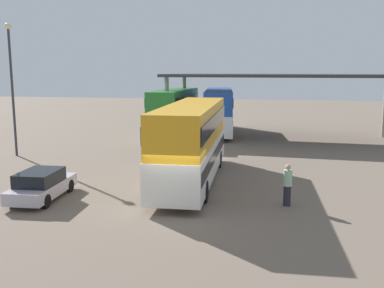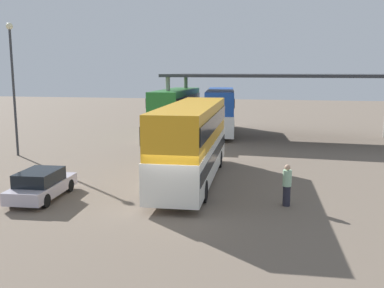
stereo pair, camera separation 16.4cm
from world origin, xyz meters
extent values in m
plane|color=#706153|center=(0.00, 0.00, 0.00)|extent=(140.00, 140.00, 0.00)
cube|color=white|center=(-0.30, 4.99, 1.24)|extent=(2.76, 11.54, 1.78)
cube|color=orange|center=(-0.30, 4.99, 3.10)|extent=(2.68, 11.31, 1.93)
cube|color=black|center=(-0.30, 4.99, 1.45)|extent=(2.79, 11.09, 0.61)
cube|color=black|center=(-0.30, 4.99, 3.19)|extent=(2.79, 11.09, 0.77)
cube|color=black|center=(-0.47, 10.67, 1.51)|extent=(2.06, 0.16, 1.07)
cube|color=orange|center=(-0.47, 10.67, 2.36)|extent=(1.70, 0.13, 0.36)
cylinder|color=black|center=(-1.49, 8.51, 0.50)|extent=(0.31, 1.01, 1.00)
cylinder|color=black|center=(0.69, 8.58, 0.50)|extent=(0.31, 1.01, 1.00)
cylinder|color=black|center=(-1.28, 1.40, 0.50)|extent=(0.31, 1.01, 1.00)
cylinder|color=black|center=(0.90, 1.46, 0.50)|extent=(0.31, 1.01, 1.00)
cube|color=#BDB3C1|center=(-6.42, 0.68, 0.49)|extent=(1.87, 4.11, 0.55)
cube|color=black|center=(-6.41, 0.47, 1.06)|extent=(1.65, 2.29, 0.58)
cylinder|color=black|center=(-7.24, 1.88, 0.30)|extent=(0.23, 0.61, 0.60)
cylinder|color=black|center=(-5.73, 1.96, 0.30)|extent=(0.23, 0.61, 0.60)
cylinder|color=black|center=(-7.10, -0.61, 0.30)|extent=(0.23, 0.61, 0.60)
cylinder|color=black|center=(-5.60, -0.53, 0.30)|extent=(0.23, 0.61, 0.60)
cube|color=silver|center=(-4.82, 20.89, 1.24)|extent=(2.63, 10.05, 1.78)
cube|color=#24752B|center=(-4.82, 20.89, 3.10)|extent=(2.55, 9.85, 1.93)
cube|color=black|center=(-4.82, 20.89, 1.46)|extent=(2.66, 9.65, 0.61)
cube|color=black|center=(-4.82, 20.89, 3.20)|extent=(2.66, 9.65, 0.77)
cube|color=black|center=(-4.76, 25.85, 1.51)|extent=(2.12, 0.13, 1.07)
cube|color=orange|center=(-4.76, 25.85, 2.37)|extent=(1.75, 0.10, 0.36)
cylinder|color=black|center=(-5.91, 24.01, 0.50)|extent=(0.29, 1.00, 1.00)
cylinder|color=black|center=(-3.65, 23.98, 0.50)|extent=(0.29, 1.00, 1.00)
cylinder|color=black|center=(-5.99, 17.80, 0.50)|extent=(0.29, 1.00, 1.00)
cylinder|color=black|center=(-3.74, 17.77, 0.50)|extent=(0.29, 1.00, 1.00)
cube|color=silver|center=(-1.04, 22.64, 1.23)|extent=(3.57, 11.18, 1.76)
cube|color=#1846AA|center=(-1.04, 22.64, 3.06)|extent=(3.48, 10.96, 1.91)
cube|color=black|center=(-1.04, 22.64, 1.44)|extent=(3.56, 10.75, 0.60)
cube|color=black|center=(-1.04, 22.64, 3.16)|extent=(3.56, 10.75, 0.76)
cube|color=black|center=(-1.62, 28.05, 1.49)|extent=(2.05, 0.32, 1.06)
cube|color=orange|center=(-1.62, 28.05, 2.34)|extent=(1.68, 0.26, 0.36)
cylinder|color=black|center=(-2.48, 25.91, 0.50)|extent=(0.39, 1.02, 1.00)
cylinder|color=black|center=(-0.33, 26.14, 0.50)|extent=(0.39, 1.02, 1.00)
cylinder|color=black|center=(-1.75, 19.14, 0.50)|extent=(0.39, 1.02, 1.00)
cylinder|color=black|center=(0.40, 19.37, 0.50)|extent=(0.39, 1.02, 1.00)
cube|color=#33353A|center=(4.18, 20.95, 5.32)|extent=(19.66, 8.09, 0.25)
cylinder|color=#9E9B93|center=(-4.62, 24.36, 2.60)|extent=(0.36, 0.36, 5.20)
cylinder|color=#9E9B93|center=(-5.01, 18.83, 2.60)|extent=(0.36, 0.36, 5.20)
cylinder|color=#33353A|center=(-13.38, 9.69, 4.24)|extent=(0.16, 0.16, 8.47)
sphere|color=beige|center=(-13.38, 9.69, 8.62)|extent=(0.44, 0.44, 0.44)
cylinder|color=#262633|center=(4.49, 1.66, 0.44)|extent=(0.32, 0.32, 0.88)
cylinder|color=#9CC8A2|center=(4.49, 1.66, 1.23)|extent=(0.38, 0.38, 0.70)
sphere|color=tan|center=(4.49, 1.66, 1.70)|extent=(0.25, 0.25, 0.25)
camera|label=1|loc=(3.74, -16.94, 5.81)|focal=40.77mm
camera|label=2|loc=(3.90, -16.91, 5.81)|focal=40.77mm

